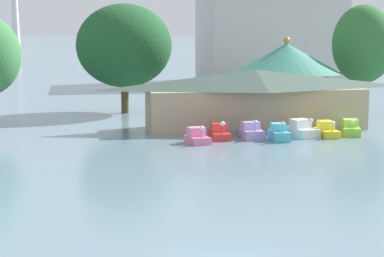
{
  "coord_description": "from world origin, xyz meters",
  "views": [
    {
      "loc": [
        -5.46,
        -21.99,
        8.88
      ],
      "look_at": [
        2.53,
        22.19,
        2.01
      ],
      "focal_mm": 60.59,
      "sensor_mm": 36.0,
      "label": 1
    }
  ],
  "objects": [
    {
      "name": "boathouse",
      "position": [
        10.58,
        34.4,
        2.8
      ],
      "size": [
        21.1,
        6.06,
        5.33
      ],
      "color": "tan",
      "rests_on": "ground"
    },
    {
      "name": "pedal_boat_pink",
      "position": [
        3.91,
        27.48,
        0.5
      ],
      "size": [
        1.89,
        2.49,
        1.53
      ],
      "rotation": [
        0.0,
        0.0,
        -1.37
      ],
      "color": "pink",
      "rests_on": "ground"
    },
    {
      "name": "pedal_boat_cyan",
      "position": [
        10.69,
        27.65,
        0.55
      ],
      "size": [
        1.42,
        2.46,
        1.68
      ],
      "rotation": [
        0.0,
        0.0,
        -1.62
      ],
      "color": "#4CB7CC",
      "rests_on": "ground"
    },
    {
      "name": "pedal_boat_white",
      "position": [
        13.22,
        29.27,
        0.56
      ],
      "size": [
        2.31,
        3.26,
        1.68
      ],
      "rotation": [
        0.0,
        0.0,
        -1.34
      ],
      "color": "white",
      "rests_on": "ground"
    },
    {
      "name": "shoreline_tree_right",
      "position": [
        25.63,
        44.72,
        7.32
      ],
      "size": [
        6.81,
        6.81,
        11.62
      ],
      "color": "brown",
      "rests_on": "ground"
    },
    {
      "name": "pedal_boat_red",
      "position": [
        6.1,
        29.3,
        0.51
      ],
      "size": [
        1.43,
        2.83,
        1.61
      ],
      "rotation": [
        0.0,
        0.0,
        -1.58
      ],
      "color": "red",
      "rests_on": "ground"
    },
    {
      "name": "pedal_boat_yellow",
      "position": [
        15.23,
        28.8,
        0.51
      ],
      "size": [
        1.34,
        2.88,
        1.47
      ],
      "rotation": [
        0.0,
        0.0,
        -1.57
      ],
      "color": "yellow",
      "rests_on": "ground"
    },
    {
      "name": "shoreline_tree_mid",
      "position": [
        -0.25,
        47.34,
        7.19
      ],
      "size": [
        10.14,
        10.14,
        11.62
      ],
      "color": "brown",
      "rests_on": "ground"
    },
    {
      "name": "pedal_boat_lime",
      "position": [
        17.61,
        29.36,
        0.51
      ],
      "size": [
        2.25,
        3.26,
        1.47
      ],
      "rotation": [
        0.0,
        0.0,
        -1.88
      ],
      "color": "#8CCC3F",
      "rests_on": "ground"
    },
    {
      "name": "background_building_block",
      "position": [
        27.35,
        85.62,
        10.14
      ],
      "size": [
        23.08,
        16.41,
        20.24
      ],
      "color": "beige",
      "rests_on": "ground"
    },
    {
      "name": "green_roof_pavilion",
      "position": [
        16.27,
        42.88,
        4.27
      ],
      "size": [
        11.55,
        11.55,
        8.16
      ],
      "color": "brown",
      "rests_on": "ground"
    },
    {
      "name": "pedal_boat_lavender",
      "position": [
        8.69,
        28.85,
        0.55
      ],
      "size": [
        1.83,
        2.37,
        1.68
      ],
      "rotation": [
        0.0,
        0.0,
        -1.48
      ],
      "color": "#B299D8",
      "rests_on": "ground"
    }
  ]
}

